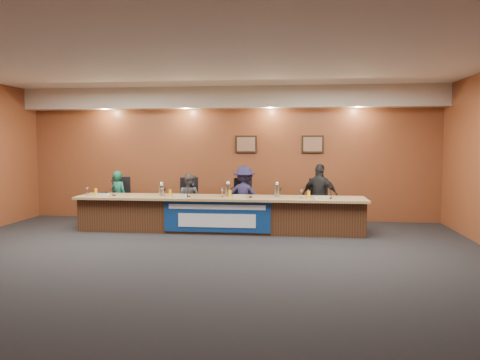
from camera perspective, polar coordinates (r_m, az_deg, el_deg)
The scene contains 40 objects.
floor at distance 7.75m, azimuth -5.27°, elevation -9.55°, with size 10.00×10.00×0.00m, color black.
ceiling at distance 7.63m, azimuth -5.45°, elevation 14.46°, with size 10.00×8.00×0.04m, color silver.
wall_back at distance 11.46m, azimuth -1.23°, elevation 3.14°, with size 10.00×0.04×3.20m, color brown.
soffit at distance 11.26m, azimuth -1.41°, elevation 9.99°, with size 10.00×0.50×0.50m, color beige.
dais_body at distance 10.00m, azimuth -2.46°, elevation -4.28°, with size 6.00×0.80×0.70m, color #422616.
dais_top at distance 9.90m, azimuth -2.51°, elevation -2.18°, with size 6.10×0.95×0.05m, color #95794F.
banner at distance 9.59m, azimuth -2.85°, elevation -4.48°, with size 2.20×0.02×0.65m, color navy.
banner_text_upper at distance 9.54m, azimuth -2.87°, elevation -3.31°, with size 2.00×0.01×0.10m, color silver.
banner_text_lower at distance 9.59m, azimuth -2.86°, elevation -4.96°, with size 1.60×0.01×0.28m, color silver.
wall_photo_left at distance 11.38m, azimuth 0.75°, elevation 4.38°, with size 0.52×0.04×0.42m, color black.
wall_photo_right at distance 11.33m, azimuth 8.85°, elevation 4.33°, with size 0.52×0.04×0.42m, color black.
panelist_a at distance 11.24m, azimuth -14.56°, elevation -2.05°, with size 0.45×0.30×1.24m, color #144F3C.
panelist_b at distance 10.75m, azimuth -6.19°, elevation -2.37°, with size 0.58×0.45×1.19m, color #454449.
panelist_c at distance 10.54m, azimuth 0.54°, elevation -1.99°, with size 0.88×0.51×1.37m, color #1E1A3D.
panelist_d at distance 10.49m, azimuth 9.72°, elevation -1.93°, with size 0.83×0.35×1.42m, color black.
office_chair_a at distance 11.35m, azimuth -14.37°, elevation -2.70°, with size 0.48×0.48×0.08m, color black.
office_chair_b at distance 10.86m, azimuth -6.07°, elevation -2.90°, with size 0.48×0.48×0.08m, color black.
office_chair_c at distance 10.66m, azimuth 0.60°, elevation -3.02°, with size 0.48×0.48×0.08m, color black.
office_chair_d at distance 10.62m, azimuth 9.67°, elevation -3.11°, with size 0.48×0.48×0.08m, color black.
nameplate_a at distance 10.31m, azimuth -16.42°, elevation -1.70°, with size 0.24×0.06×0.09m, color white.
microphone_a at distance 10.41m, azimuth -15.10°, elevation -1.81°, with size 0.07×0.07×0.02m, color black.
juice_glass_a at distance 10.62m, azimuth -17.16°, elevation -1.37°, with size 0.06×0.06×0.15m, color gold.
water_glass_a at distance 10.64m, azimuth -18.08°, elevation -1.30°, with size 0.08×0.08×0.18m, color silver.
nameplate_b at distance 9.81m, azimuth -7.37°, elevation -1.86°, with size 0.24×0.06×0.09m, color white.
microphone_b at distance 9.91m, azimuth -6.27°, elevation -1.98°, with size 0.07×0.07×0.02m, color black.
juice_glass_b at distance 10.03m, azimuth -8.51°, elevation -1.56°, with size 0.06×0.06×0.15m, color gold.
water_glass_b at distance 10.13m, azimuth -9.52°, elevation -1.43°, with size 0.08×0.08×0.18m, color silver.
nameplate_c at distance 9.61m, azimuth -0.12°, elevation -1.96°, with size 0.24×0.06×0.09m, color white.
microphone_c at distance 9.72m, azimuth 1.29°, elevation -2.09°, with size 0.07×0.07×0.02m, color black.
juice_glass_c at distance 9.79m, azimuth -1.24°, elevation -1.66°, with size 0.06×0.06×0.15m, color gold.
water_glass_c at distance 9.82m, azimuth -2.16°, elevation -1.55°, with size 0.08×0.08×0.18m, color silver.
nameplate_d at distance 9.52m, azimuth 10.14°, elevation -2.09°, with size 0.24×0.06×0.09m, color white.
microphone_d at distance 9.69m, azimuth 10.91°, elevation -2.19°, with size 0.07×0.07×0.02m, color black.
juice_glass_d at distance 9.72m, azimuth 8.38°, elevation -1.75°, with size 0.06×0.06×0.15m, color gold.
water_glass_d at distance 9.71m, azimuth 7.48°, elevation -1.66°, with size 0.08×0.08×0.18m, color silver.
carafe_left at distance 10.17m, azimuth -9.52°, elevation -1.26°, with size 0.12×0.12×0.23m, color silver.
carafe_mid at distance 9.95m, azimuth -1.47°, elevation -1.23°, with size 0.12×0.12×0.26m, color silver.
carafe_right at distance 9.84m, azimuth 4.53°, elevation -1.32°, with size 0.11×0.11×0.26m, color silver.
speakerphone at distance 10.68m, azimuth -16.30°, elevation -1.59°, with size 0.32×0.32×0.05m, color black.
paper_stack at distance 9.76m, azimuth 9.78°, elevation -2.17°, with size 0.22×0.30×0.01m, color white.
Camera 1 is at (1.55, -7.35, 1.89)m, focal length 35.00 mm.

